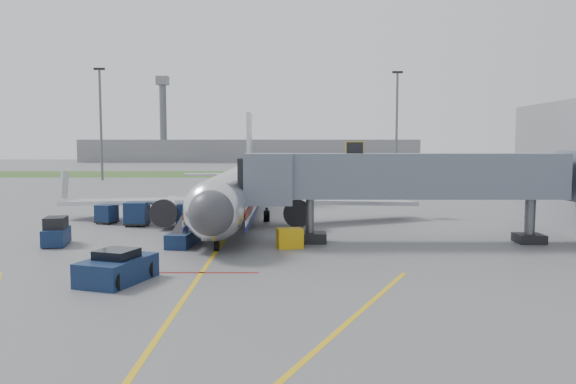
{
  "coord_description": "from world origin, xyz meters",
  "views": [
    {
      "loc": [
        4.66,
        -32.97,
        6.8
      ],
      "look_at": [
        4.49,
        8.2,
        3.2
      ],
      "focal_mm": 35.0,
      "sensor_mm": 36.0,
      "label": 1
    }
  ],
  "objects_px": {
    "pushback_tug": "(117,268)",
    "belt_loader": "(183,237)",
    "ramp_worker": "(180,213)",
    "airliner": "(236,191)",
    "baggage_tug": "(56,233)"
  },
  "relations": [
    {
      "from": "belt_loader",
      "to": "pushback_tug",
      "type": "bearing_deg",
      "value": -97.69
    },
    {
      "from": "airliner",
      "to": "pushback_tug",
      "type": "xyz_separation_m",
      "value": [
        -3.85,
        -21.19,
        -1.97
      ]
    },
    {
      "from": "ramp_worker",
      "to": "airliner",
      "type": "bearing_deg",
      "value": -5.85
    },
    {
      "from": "baggage_tug",
      "to": "belt_loader",
      "type": "xyz_separation_m",
      "value": [
        8.46,
        0.12,
        -0.29
      ]
    },
    {
      "from": "pushback_tug",
      "to": "belt_loader",
      "type": "relative_size",
      "value": 0.96
    },
    {
      "from": "baggage_tug",
      "to": "ramp_worker",
      "type": "height_order",
      "value": "baggage_tug"
    },
    {
      "from": "airliner",
      "to": "ramp_worker",
      "type": "xyz_separation_m",
      "value": [
        -4.71,
        -1.18,
        -1.75
      ]
    },
    {
      "from": "pushback_tug",
      "to": "belt_loader",
      "type": "xyz_separation_m",
      "value": [
        1.35,
        9.99,
        -0.13
      ]
    },
    {
      "from": "ramp_worker",
      "to": "belt_loader",
      "type": "bearing_deg",
      "value": -97.48
    },
    {
      "from": "belt_loader",
      "to": "ramp_worker",
      "type": "relative_size",
      "value": 2.58
    },
    {
      "from": "airliner",
      "to": "pushback_tug",
      "type": "relative_size",
      "value": 8.08
    },
    {
      "from": "pushback_tug",
      "to": "belt_loader",
      "type": "bearing_deg",
      "value": 82.31
    },
    {
      "from": "airliner",
      "to": "baggage_tug",
      "type": "bearing_deg",
      "value": -134.06
    },
    {
      "from": "airliner",
      "to": "belt_loader",
      "type": "bearing_deg",
      "value": -102.58
    },
    {
      "from": "pushback_tug",
      "to": "baggage_tug",
      "type": "xyz_separation_m",
      "value": [
        -7.11,
        9.87,
        0.17
      ]
    }
  ]
}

